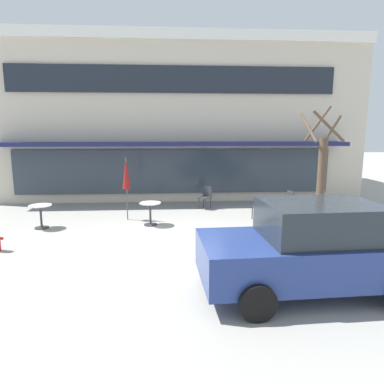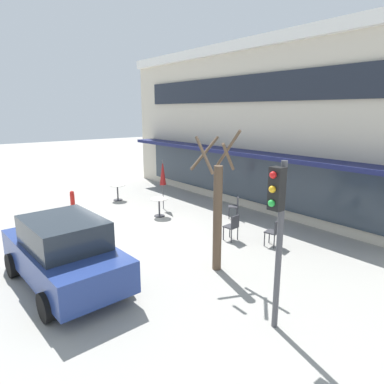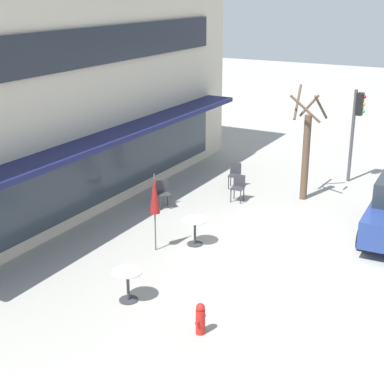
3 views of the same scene
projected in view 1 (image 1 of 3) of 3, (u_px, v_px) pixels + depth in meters
ground_plane at (178, 246)px, 9.25m from camera, size 80.00×80.00×0.00m
building_facade at (173, 121)px, 18.40m from camera, size 17.01×9.10×7.21m
cafe_table_near_wall at (150, 210)px, 11.27m from camera, size 0.70×0.70×0.76m
cafe_table_streetside at (41, 213)px, 10.89m from camera, size 0.70×0.70×0.76m
patio_umbrella_green_folded at (126, 174)px, 11.77m from camera, size 0.28×0.28×2.20m
cafe_chair_0 at (261, 205)px, 11.94m from camera, size 0.44×0.44×0.89m
cafe_chair_1 at (206, 196)px, 13.68m from camera, size 0.56×0.56×0.89m
cafe_chair_2 at (288, 201)px, 12.68m from camera, size 0.48×0.48×0.89m
parked_sedan at (312, 248)px, 6.52m from camera, size 4.28×2.16×1.76m
street_tree at (321, 178)px, 9.98m from camera, size 0.98×1.05×3.82m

